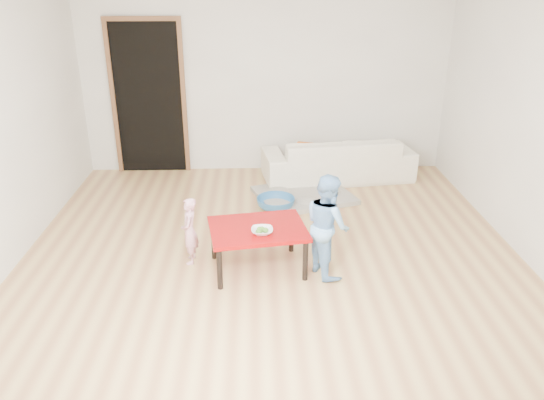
{
  "coord_description": "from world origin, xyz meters",
  "views": [
    {
      "loc": [
        -0.15,
        -4.79,
        2.63
      ],
      "look_at": [
        0.0,
        -0.2,
        0.65
      ],
      "focal_mm": 35.0,
      "sensor_mm": 36.0,
      "label": 1
    }
  ],
  "objects_px": {
    "sofa": "(338,158)",
    "red_table": "(258,248)",
    "child_pink": "(190,231)",
    "basin": "(276,203)",
    "child_blue": "(327,225)",
    "bowl": "(262,231)"
  },
  "relations": [
    {
      "from": "child_blue",
      "to": "basin",
      "type": "bearing_deg",
      "value": -4.89
    },
    {
      "from": "basin",
      "to": "red_table",
      "type": "bearing_deg",
      "value": -99.2
    },
    {
      "from": "child_pink",
      "to": "basin",
      "type": "distance_m",
      "value": 1.54
    },
    {
      "from": "sofa",
      "to": "bowl",
      "type": "height_order",
      "value": "sofa"
    },
    {
      "from": "sofa",
      "to": "red_table",
      "type": "relative_size",
      "value": 2.27
    },
    {
      "from": "sofa",
      "to": "child_pink",
      "type": "bearing_deg",
      "value": 44.19
    },
    {
      "from": "bowl",
      "to": "basin",
      "type": "xyz_separation_m",
      "value": [
        0.19,
        1.52,
        -0.4
      ]
    },
    {
      "from": "bowl",
      "to": "child_pink",
      "type": "relative_size",
      "value": 0.29
    },
    {
      "from": "red_table",
      "to": "bowl",
      "type": "relative_size",
      "value": 4.49
    },
    {
      "from": "bowl",
      "to": "child_blue",
      "type": "distance_m",
      "value": 0.61
    },
    {
      "from": "bowl",
      "to": "child_pink",
      "type": "distance_m",
      "value": 0.76
    },
    {
      "from": "child_pink",
      "to": "child_blue",
      "type": "bearing_deg",
      "value": 78.47
    },
    {
      "from": "child_blue",
      "to": "basin",
      "type": "height_order",
      "value": "child_blue"
    },
    {
      "from": "bowl",
      "to": "sofa",
      "type": "bearing_deg",
      "value": 67.06
    },
    {
      "from": "red_table",
      "to": "child_pink",
      "type": "distance_m",
      "value": 0.68
    },
    {
      "from": "bowl",
      "to": "basin",
      "type": "distance_m",
      "value": 1.58
    },
    {
      "from": "bowl",
      "to": "child_blue",
      "type": "xyz_separation_m",
      "value": [
        0.6,
        0.06,
        0.02
      ]
    },
    {
      "from": "sofa",
      "to": "red_table",
      "type": "xyz_separation_m",
      "value": [
        -1.11,
        -2.4,
        -0.07
      ]
    },
    {
      "from": "sofa",
      "to": "basin",
      "type": "bearing_deg",
      "value": 41.12
    },
    {
      "from": "red_table",
      "to": "bowl",
      "type": "bearing_deg",
      "value": -72.91
    },
    {
      "from": "child_pink",
      "to": "child_blue",
      "type": "height_order",
      "value": "child_blue"
    },
    {
      "from": "child_pink",
      "to": "basin",
      "type": "bearing_deg",
      "value": 143.14
    }
  ]
}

